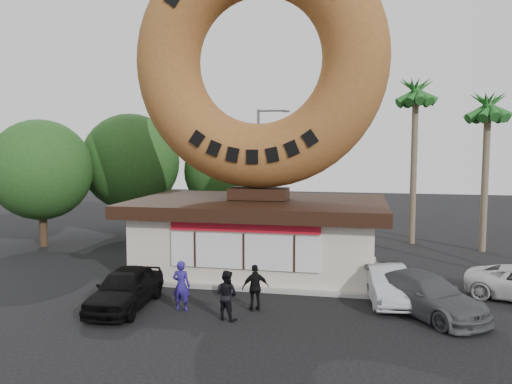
{
  "coord_description": "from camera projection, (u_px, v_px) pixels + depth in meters",
  "views": [
    {
      "loc": [
        4.3,
        -15.87,
        5.74
      ],
      "look_at": [
        0.27,
        4.0,
        3.81
      ],
      "focal_mm": 35.0,
      "sensor_mm": 36.0,
      "label": 1
    }
  ],
  "objects": [
    {
      "name": "ground",
      "position": [
        225.0,
        315.0,
        16.88
      ],
      "size": [
        90.0,
        90.0,
        0.0
      ],
      "primitive_type": "plane",
      "color": "black",
      "rests_on": "ground"
    },
    {
      "name": "donut_shop",
      "position": [
        259.0,
        233.0,
        22.55
      ],
      "size": [
        11.2,
        7.2,
        3.8
      ],
      "color": "beige",
      "rests_on": "ground"
    },
    {
      "name": "giant_donut",
      "position": [
        259.0,
        60.0,
        21.83
      ],
      "size": [
        11.24,
        2.86,
        11.24
      ],
      "primitive_type": "torus",
      "rotation": [
        1.57,
        0.0,
        0.0
      ],
      "color": "#97562B",
      "rests_on": "donut_shop"
    },
    {
      "name": "tree_west",
      "position": [
        131.0,
        162.0,
        31.0
      ],
      "size": [
        6.0,
        6.0,
        7.65
      ],
      "color": "#473321",
      "rests_on": "ground"
    },
    {
      "name": "tree_mid",
      "position": [
        225.0,
        171.0,
        31.92
      ],
      "size": [
        5.2,
        5.2,
        6.63
      ],
      "color": "#473321",
      "rests_on": "ground"
    },
    {
      "name": "tree_far",
      "position": [
        41.0,
        170.0,
        27.82
      ],
      "size": [
        5.6,
        5.6,
        7.14
      ],
      "color": "#473321",
      "rests_on": "ground"
    },
    {
      "name": "palm_near",
      "position": [
        416.0,
        97.0,
        28.25
      ],
      "size": [
        2.6,
        2.6,
        9.75
      ],
      "color": "#726651",
      "rests_on": "ground"
    },
    {
      "name": "palm_far",
      "position": [
        488.0,
        111.0,
        26.18
      ],
      "size": [
        2.6,
        2.6,
        8.75
      ],
      "color": "#726651",
      "rests_on": "ground"
    },
    {
      "name": "street_lamp",
      "position": [
        261.0,
        164.0,
        32.43
      ],
      "size": [
        2.11,
        0.2,
        8.0
      ],
      "color": "#59595E",
      "rests_on": "ground"
    },
    {
      "name": "person_left",
      "position": [
        181.0,
        286.0,
        17.26
      ],
      "size": [
        0.66,
        0.46,
        1.75
      ],
      "primitive_type": "imported",
      "rotation": [
        0.0,
        0.0,
        3.08
      ],
      "color": "navy",
      "rests_on": "ground"
    },
    {
      "name": "person_center",
      "position": [
        226.0,
        295.0,
        16.36
      ],
      "size": [
        0.96,
        0.85,
        1.65
      ],
      "primitive_type": "imported",
      "rotation": [
        0.0,
        0.0,
        2.8
      ],
      "color": "black",
      "rests_on": "ground"
    },
    {
      "name": "person_right",
      "position": [
        255.0,
        288.0,
        17.24
      ],
      "size": [
        1.03,
        0.74,
        1.62
      ],
      "primitive_type": "imported",
      "rotation": [
        0.0,
        0.0,
        3.56
      ],
      "color": "black",
      "rests_on": "ground"
    },
    {
      "name": "car_black",
      "position": [
        125.0,
        288.0,
        17.53
      ],
      "size": [
        1.88,
        4.24,
        1.42
      ],
      "primitive_type": "imported",
      "rotation": [
        0.0,
        0.0,
        0.05
      ],
      "color": "black",
      "rests_on": "ground"
    },
    {
      "name": "car_silver",
      "position": [
        387.0,
        284.0,
        18.27
      ],
      "size": [
        1.85,
        4.05,
        1.29
      ],
      "primitive_type": "imported",
      "rotation": [
        0.0,
        0.0,
        0.13
      ],
      "color": "#A9AAAE",
      "rests_on": "ground"
    },
    {
      "name": "car_grey",
      "position": [
        426.0,
        295.0,
        16.9
      ],
      "size": [
        4.34,
        4.8,
        1.34
      ],
      "primitive_type": "imported",
      "rotation": [
        0.0,
        0.0,
        0.66
      ],
      "color": "#4F5154",
      "rests_on": "ground"
    }
  ]
}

